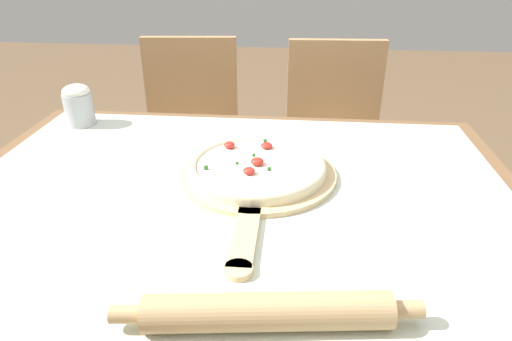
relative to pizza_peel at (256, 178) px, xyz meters
The scene contains 8 objects.
dining_table 0.13m from the pizza_peel, 130.97° to the right, with size 1.30×0.97×0.75m.
towel_cloth 0.07m from the pizza_peel, 130.97° to the right, with size 1.22×0.89×0.00m.
pizza_peel is the anchor object (origin of this frame).
pizza 0.03m from the pizza_peel, 90.63° to the left, with size 0.32×0.32×0.04m.
rolling_pin 0.44m from the pizza_peel, 82.67° to the right, with size 0.44×0.09×0.05m.
chair_left 0.91m from the pizza_peel, 113.31° to the left, with size 0.43×0.43×0.90m.
chair_right 0.87m from the pizza_peel, 73.46° to the left, with size 0.42×0.42×0.90m.
flour_cup 0.63m from the pizza_peel, 151.34° to the left, with size 0.08×0.08×0.12m.
Camera 1 is at (0.13, -0.86, 1.25)m, focal length 32.00 mm.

